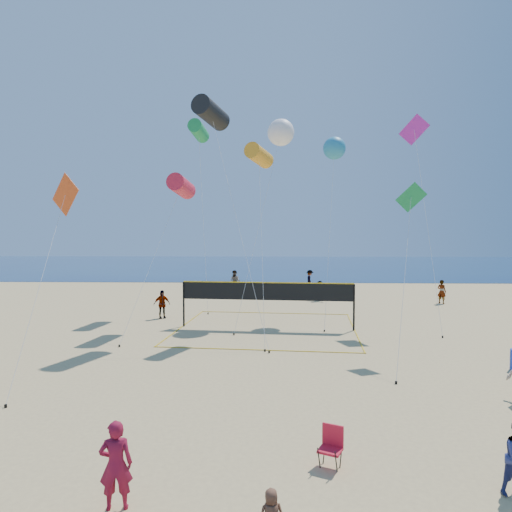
{
  "coord_description": "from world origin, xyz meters",
  "views": [
    {
      "loc": [
        -0.15,
        -9.59,
        5.21
      ],
      "look_at": [
        -0.51,
        2.0,
        4.6
      ],
      "focal_mm": 32.0,
      "sensor_mm": 36.0,
      "label": 1
    }
  ],
  "objects": [
    {
      "name": "ground",
      "position": [
        0.0,
        0.0,
        0.0
      ],
      "size": [
        120.0,
        120.0,
        0.0
      ],
      "primitive_type": "plane",
      "color": "tan",
      "rests_on": "ground"
    },
    {
      "name": "ocean",
      "position": [
        0.0,
        62.0,
        0.01
      ],
      "size": [
        140.0,
        50.0,
        0.03
      ],
      "primitive_type": "cube",
      "color": "navy",
      "rests_on": "ground"
    },
    {
      "name": "woman",
      "position": [
        -3.04,
        -1.35,
        0.85
      ],
      "size": [
        0.69,
        0.53,
        1.69
      ],
      "primitive_type": "imported",
      "rotation": [
        0.0,
        0.0,
        3.35
      ],
      "color": "maroon",
      "rests_on": "ground"
    },
    {
      "name": "far_person_0",
      "position": [
        -6.69,
        17.57,
        0.85
      ],
      "size": [
        1.08,
        0.82,
        1.71
      ],
      "primitive_type": "imported",
      "rotation": [
        0.0,
        0.0,
        0.47
      ],
      "color": "gray",
      "rests_on": "ground"
    },
    {
      "name": "far_person_1",
      "position": [
        3.62,
        24.92,
        0.76
      ],
      "size": [
        1.45,
        1.1,
        1.52
      ],
      "primitive_type": "imported",
      "rotation": [
        0.0,
        0.0,
        -0.53
      ],
      "color": "gray",
      "rests_on": "ground"
    },
    {
      "name": "far_person_2",
      "position": [
        12.39,
        23.86,
        0.87
      ],
      "size": [
        0.74,
        0.74,
        1.74
      ],
      "primitive_type": "imported",
      "rotation": [
        0.0,
        0.0,
        2.34
      ],
      "color": "gray",
      "rests_on": "ground"
    },
    {
      "name": "far_person_3",
      "position": [
        -3.15,
        29.28,
        0.96
      ],
      "size": [
        1.1,
        0.95,
        1.92
      ],
      "primitive_type": "imported",
      "rotation": [
        0.0,
        0.0,
        -0.27
      ],
      "color": "gray",
      "rests_on": "ground"
    },
    {
      "name": "far_person_4",
      "position": [
        3.48,
        31.72,
        0.89
      ],
      "size": [
        0.78,
        1.21,
        1.78
      ],
      "primitive_type": "imported",
      "rotation": [
        0.0,
        0.0,
        1.46
      ],
      "color": "gray",
      "rests_on": "ground"
    },
    {
      "name": "camp_chair",
      "position": [
        1.22,
        0.34,
        0.5
      ],
      "size": [
        0.63,
        0.72,
        1.0
      ],
      "rotation": [
        0.0,
        0.0,
        -0.43
      ],
      "color": "red",
      "rests_on": "ground"
    },
    {
      "name": "volleyball_net",
      "position": [
        -0.31,
        14.86,
        1.74
      ],
      "size": [
        10.21,
        10.08,
        2.53
      ],
      "rotation": [
        0.0,
        0.0,
        -0.09
      ],
      "color": "black",
      "rests_on": "ground"
    },
    {
      "name": "kite_0",
      "position": [
        -5.11,
        15.9,
        7.76
      ],
      "size": [
        2.55,
        6.54,
        8.41
      ],
      "rotation": [
        0.0,
        0.0,
        -0.12
      ],
      "color": "red",
      "rests_on": "ground"
    },
    {
      "name": "kite_1",
      "position": [
        -3.25,
        14.55,
        11.43
      ],
      "size": [
        4.04,
        6.16,
        12.14
      ],
      "rotation": [
        0.0,
        0.0,
        -0.34
      ],
      "color": "black",
      "rests_on": "ground"
    },
    {
      "name": "kite_2",
      "position": [
        -0.73,
        14.6,
        9.23
      ],
      "size": [
        1.58,
        5.73,
        9.8
      ],
      "rotation": [
        0.0,
        0.0,
        -0.38
      ],
      "color": "orange",
      "rests_on": "ground"
    },
    {
      "name": "kite_3",
      "position": [
        -8.57,
        8.81,
        6.46
      ],
      "size": [
        1.55,
        6.13,
        7.64
      ],
      "rotation": [
        0.0,
        0.0,
        -0.37
      ],
      "color": "#E54C18",
      "rests_on": "ground"
    },
    {
      "name": "kite_4",
      "position": [
        5.95,
        10.51,
        6.26
      ],
      "size": [
        2.61,
        5.14,
        7.42
      ],
      "rotation": [
        0.0,
        0.0,
        -0.05
      ],
      "color": "#1C9245",
      "rests_on": "ground"
    },
    {
      "name": "kite_5",
      "position": [
        8.28,
        17.4,
        10.6
      ],
      "size": [
        1.57,
        5.26,
        12.08
      ],
      "rotation": [
        0.0,
        0.0,
        -0.34
      ],
      "color": "#CA25AA",
      "rests_on": "ground"
    },
    {
      "name": "kite_6",
      "position": [
        0.52,
        19.48,
        11.47
      ],
      "size": [
        3.63,
        7.44,
        12.32
      ],
      "rotation": [
        0.0,
        0.0,
        -0.4
      ],
      "color": "white",
      "rests_on": "ground"
    },
    {
      "name": "kite_7",
      "position": [
        3.94,
        19.86,
        10.54
      ],
      "size": [
        2.11,
        6.64,
        11.27
      ],
      "rotation": [
        0.0,
        0.0,
        0.17
      ],
      "color": "teal",
      "rests_on": "ground"
    },
    {
      "name": "kite_8",
      "position": [
        -5.01,
        21.63,
        12.07
      ],
      "size": [
        1.57,
        3.87,
        12.71
      ],
      "rotation": [
        0.0,
        0.0,
        -0.11
      ],
      "color": "#1C9245",
      "rests_on": "ground"
    }
  ]
}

